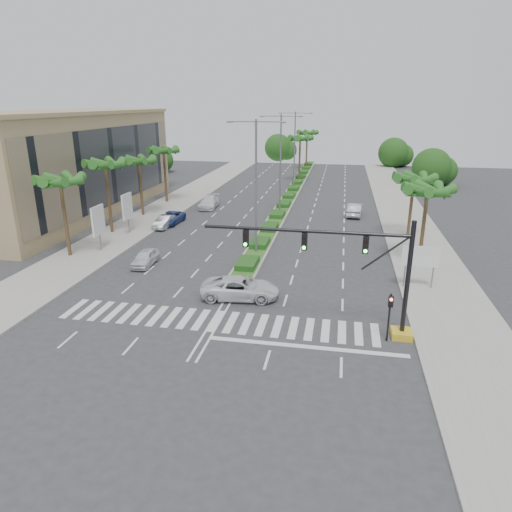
{
  "coord_description": "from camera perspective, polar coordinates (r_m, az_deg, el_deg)",
  "views": [
    {
      "loc": [
        7.43,
        -25.52,
        13.4
      ],
      "look_at": [
        1.76,
        4.62,
        3.0
      ],
      "focal_mm": 32.0,
      "sensor_mm": 36.0,
      "label": 1
    }
  ],
  "objects": [
    {
      "name": "billboard_near",
      "position": [
        44.7,
        -19.13,
        4.18
      ],
      "size": [
        0.18,
        2.1,
        4.35
      ],
      "color": "slate",
      "rests_on": "ground"
    },
    {
      "name": "palm_left_far",
      "position": [
        57.23,
        -14.43,
        11.23
      ],
      "size": [
        4.57,
        4.68,
        7.35
      ],
      "color": "brown",
      "rests_on": "ground"
    },
    {
      "name": "car_parked_d",
      "position": [
        61.22,
        -5.88,
        6.71
      ],
      "size": [
        2.44,
        5.32,
        1.51
      ],
      "primitive_type": "imported",
      "rotation": [
        0.0,
        0.0,
        0.06
      ],
      "color": "white",
      "rests_on": "ground"
    },
    {
      "name": "palm_right_near",
      "position": [
        40.79,
        20.64,
        7.38
      ],
      "size": [
        4.57,
        4.68,
        7.05
      ],
      "color": "brown",
      "rests_on": "ground"
    },
    {
      "name": "streetlight_near",
      "position": [
        40.75,
        0.01,
        9.42
      ],
      "size": [
        5.1,
        0.25,
        12.0
      ],
      "color": "slate",
      "rests_on": "ground"
    },
    {
      "name": "palm_median_b",
      "position": [
        96.01,
        6.42,
        14.9
      ],
      "size": [
        4.57,
        4.68,
        8.05
      ],
      "color": "brown",
      "rests_on": "ground"
    },
    {
      "name": "car_crossing",
      "position": [
        32.66,
        -2.0,
        -4.03
      ],
      "size": [
        5.79,
        3.14,
        1.54
      ],
      "primitive_type": "imported",
      "rotation": [
        0.0,
        0.0,
        1.68
      ],
      "color": "white",
      "rests_on": "ground"
    },
    {
      "name": "median",
      "position": [
        72.15,
        4.61,
        8.05
      ],
      "size": [
        2.2,
        75.0,
        0.2
      ],
      "primitive_type": "cube",
      "color": "gray",
      "rests_on": "ground"
    },
    {
      "name": "billboard_far",
      "position": [
        49.84,
        -15.8,
        5.93
      ],
      "size": [
        0.18,
        2.1,
        4.35
      ],
      "color": "slate",
      "rests_on": "ground"
    },
    {
      "name": "palm_right_far",
      "position": [
        48.63,
        19.12,
        8.86
      ],
      "size": [
        4.57,
        4.68,
        6.75
      ],
      "color": "brown",
      "rests_on": "ground"
    },
    {
      "name": "car_right",
      "position": [
        57.77,
        12.25,
        5.69
      ],
      "size": [
        2.14,
        4.94,
        1.58
      ],
      "primitive_type": "imported",
      "rotation": [
        0.0,
        0.0,
        3.04
      ],
      "color": "#BBBABF",
      "rests_on": "ground"
    },
    {
      "name": "footpath_right",
      "position": [
        48.07,
        19.52,
        1.53
      ],
      "size": [
        6.0,
        120.0,
        0.15
      ],
      "primitive_type": "cube",
      "color": "gray",
      "rests_on": "ground"
    },
    {
      "name": "car_parked_c",
      "position": [
        53.73,
        -10.68,
        4.7
      ],
      "size": [
        2.48,
        4.93,
        1.34
      ],
      "primitive_type": "imported",
      "rotation": [
        0.0,
        0.0,
        -0.05
      ],
      "color": "navy",
      "rests_on": "ground"
    },
    {
      "name": "streetlight_far",
      "position": [
        72.21,
        4.84,
        13.43
      ],
      "size": [
        5.1,
        0.25,
        12.0
      ],
      "color": "slate",
      "rests_on": "ground"
    },
    {
      "name": "signal_gantry",
      "position": [
        27.45,
        13.78,
        -3.07
      ],
      "size": [
        12.6,
        1.2,
        7.2
      ],
      "color": "gold",
      "rests_on": "ground"
    },
    {
      "name": "car_parked_b",
      "position": [
        52.18,
        -11.35,
        4.22
      ],
      "size": [
        1.6,
        4.04,
        1.31
      ],
      "primitive_type": "imported",
      "rotation": [
        0.0,
        0.0,
        -0.05
      ],
      "color": "#A9AAAE",
      "rests_on": "ground"
    },
    {
      "name": "ground",
      "position": [
        29.77,
        -5.03,
        -8.1
      ],
      "size": [
        160.0,
        160.0,
        0.0
      ],
      "primitive_type": "plane",
      "color": "#333335",
      "rests_on": "ground"
    },
    {
      "name": "streetlight_mid",
      "position": [
        56.41,
        3.08,
        11.99
      ],
      "size": [
        5.1,
        0.25,
        12.0
      ],
      "color": "slate",
      "rests_on": "ground"
    },
    {
      "name": "median_grass",
      "position": [
        72.13,
        4.61,
        8.14
      ],
      "size": [
        1.8,
        75.0,
        0.04
      ],
      "primitive_type": "cube",
      "color": "#395E20",
      "rests_on": "median"
    },
    {
      "name": "pedestrian_signal",
      "position": [
        27.5,
        16.39,
        -6.47
      ],
      "size": [
        0.28,
        0.36,
        3.0
      ],
      "color": "black",
      "rests_on": "ground"
    },
    {
      "name": "building",
      "position": [
        61.87,
        -22.54,
        10.47
      ],
      "size": [
        12.0,
        36.0,
        12.0
      ],
      "primitive_type": "cube",
      "color": "tan",
      "rests_on": "ground"
    },
    {
      "name": "palm_median_a",
      "position": [
        81.11,
        5.54,
        14.24
      ],
      "size": [
        4.57,
        4.68,
        8.05
      ],
      "color": "brown",
      "rests_on": "ground"
    },
    {
      "name": "palm_left_end",
      "position": [
        64.49,
        -11.46,
        12.57
      ],
      "size": [
        4.57,
        4.68,
        7.75
      ],
      "color": "brown",
      "rests_on": "ground"
    },
    {
      "name": "palm_left_mid",
      "position": [
        50.07,
        -18.31,
        10.55
      ],
      "size": [
        4.57,
        4.68,
        7.95
      ],
      "color": "brown",
      "rests_on": "ground"
    },
    {
      "name": "footpath_left",
      "position": [
        52.56,
        -15.27,
        3.37
      ],
      "size": [
        6.0,
        120.0,
        0.15
      ],
      "primitive_type": "cube",
      "color": "gray",
      "rests_on": "ground"
    },
    {
      "name": "car_parked_a",
      "position": [
        40.36,
        -13.68,
        -0.22
      ],
      "size": [
        1.72,
        3.93,
        1.32
      ],
      "primitive_type": "imported",
      "rotation": [
        0.0,
        0.0,
        0.04
      ],
      "color": "silver",
      "rests_on": "ground"
    },
    {
      "name": "palm_left_near",
      "position": [
        43.36,
        -23.27,
        8.32
      ],
      "size": [
        4.57,
        4.68,
        7.55
      ],
      "color": "brown",
      "rests_on": "ground"
    },
    {
      "name": "direction_sign",
      "position": [
        35.77,
        19.88,
        -0.24
      ],
      "size": [
        2.7,
        0.11,
        3.4
      ],
      "color": "slate",
      "rests_on": "ground"
    }
  ]
}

